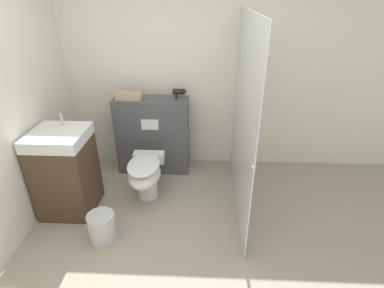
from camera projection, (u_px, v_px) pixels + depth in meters
The scene contains 9 objects.
ground_plane at pixel (172, 266), 2.74m from camera, with size 12.00×12.00×0.00m, color #9E9384.
wall_back at pixel (185, 76), 3.90m from camera, with size 8.00×0.06×2.50m.
partition_panel at pixel (153, 135), 4.01m from camera, with size 0.95×0.32×1.03m.
shower_glass at pixel (243, 119), 3.13m from camera, with size 0.04×1.82×2.09m.
toilet at pixel (146, 175), 3.49m from camera, with size 0.38×0.66×0.52m.
sink_vanity at pixel (66, 172), 3.27m from camera, with size 0.56×0.57×1.11m.
hair_drier at pixel (179, 92), 3.72m from camera, with size 0.18×0.07×0.13m.
folded_towel at pixel (129, 96), 3.74m from camera, with size 0.32×0.18×0.08m.
waste_bin at pixel (102, 227), 2.98m from camera, with size 0.27×0.27×0.30m.
Camera 1 is at (0.27, -1.90, 2.26)m, focal length 28.00 mm.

